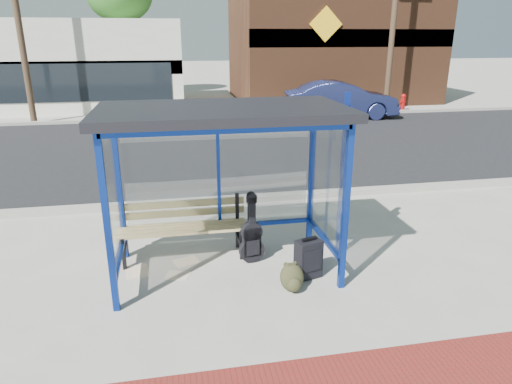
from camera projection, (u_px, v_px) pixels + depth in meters
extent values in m
plane|color=#B2ADA0|center=(226.00, 271.00, 6.77)|extent=(120.00, 120.00, 0.00)
cube|color=gray|center=(209.00, 201.00, 9.44)|extent=(60.00, 0.25, 0.12)
cube|color=black|center=(194.00, 148.00, 14.20)|extent=(60.00, 10.00, 0.00)
cube|color=gray|center=(187.00, 118.00, 18.92)|extent=(60.00, 0.25, 0.12)
cube|color=#B2ADA0|center=(185.00, 112.00, 20.70)|extent=(60.00, 4.00, 0.01)
cube|color=navy|center=(107.00, 226.00, 5.43)|extent=(0.08, 0.08, 2.30)
cube|color=navy|center=(346.00, 210.00, 5.96)|extent=(0.08, 0.08, 2.30)
cube|color=navy|center=(119.00, 188.00, 6.83)|extent=(0.08, 0.08, 2.30)
cube|color=navy|center=(311.00, 177.00, 7.36)|extent=(0.08, 0.08, 2.30)
cube|color=navy|center=(217.00, 110.00, 6.73)|extent=(3.00, 0.08, 0.08)
cube|color=navy|center=(230.00, 130.00, 5.34)|extent=(3.00, 0.08, 0.08)
cube|color=navy|center=(105.00, 123.00, 5.77)|extent=(0.08, 1.50, 0.08)
cube|color=navy|center=(331.00, 115.00, 6.30)|extent=(0.08, 1.50, 0.08)
cube|color=navy|center=(220.00, 226.00, 7.33)|extent=(3.00, 0.08, 0.06)
cube|color=navy|center=(119.00, 255.00, 6.37)|extent=(0.08, 1.50, 0.06)
cube|color=navy|center=(324.00, 238.00, 6.90)|extent=(0.08, 1.50, 0.06)
cube|color=navy|center=(218.00, 170.00, 7.03)|extent=(0.05, 0.05, 1.90)
cube|color=silver|center=(219.00, 172.00, 7.04)|extent=(2.84, 0.01, 1.82)
cube|color=silver|center=(113.00, 194.00, 6.08)|extent=(0.02, 1.34, 1.82)
cube|color=silver|center=(327.00, 181.00, 6.61)|extent=(0.02, 1.34, 1.82)
cube|color=black|center=(223.00, 111.00, 6.00)|extent=(3.30, 1.80, 0.12)
cube|color=#59331E|center=(330.00, 38.00, 24.33)|extent=(10.00, 7.00, 6.40)
cube|color=black|center=(355.00, 38.00, 21.13)|extent=(10.00, 0.10, 0.80)
cube|color=yellow|center=(326.00, 24.00, 20.57)|extent=(1.56, 0.06, 1.56)
cylinder|color=#4C3826|center=(124.00, 51.00, 25.87)|extent=(0.36, 0.36, 5.00)
cylinder|color=#4C3826|center=(379.00, 49.00, 28.61)|extent=(0.36, 0.36, 5.00)
cylinder|color=#4C3826|center=(18.00, 16.00, 16.86)|extent=(0.24, 0.24, 8.00)
cylinder|color=#4C3826|center=(394.00, 19.00, 19.51)|extent=(0.24, 0.24, 8.00)
cube|color=black|center=(124.00, 254.00, 6.74)|extent=(0.06, 0.06, 0.50)
cube|color=black|center=(125.00, 229.00, 7.07)|extent=(0.06, 0.06, 0.94)
cube|color=black|center=(125.00, 248.00, 6.94)|extent=(0.06, 0.45, 0.06)
cube|color=black|center=(241.00, 244.00, 7.05)|extent=(0.06, 0.06, 0.50)
cube|color=black|center=(237.00, 221.00, 7.38)|extent=(0.06, 0.06, 0.94)
cube|color=black|center=(239.00, 239.00, 7.25)|extent=(0.06, 0.45, 0.06)
cube|color=#D9C07D|center=(183.00, 233.00, 6.84)|extent=(1.99, 0.10, 0.04)
cube|color=#D9C07D|center=(183.00, 230.00, 6.96)|extent=(1.99, 0.10, 0.04)
cube|color=#D9C07D|center=(182.00, 227.00, 7.07)|extent=(1.99, 0.10, 0.04)
cube|color=#D9C07D|center=(182.00, 224.00, 7.18)|extent=(1.99, 0.10, 0.04)
cube|color=#D9C07D|center=(181.00, 213.00, 7.17)|extent=(1.99, 0.04, 0.11)
cube|color=#D9C07D|center=(181.00, 204.00, 7.12)|extent=(1.99, 0.04, 0.11)
cylinder|color=black|center=(252.00, 250.00, 6.98)|extent=(0.40, 0.17, 0.39)
cylinder|color=black|center=(252.00, 232.00, 6.88)|extent=(0.34, 0.16, 0.32)
cube|color=black|center=(252.00, 241.00, 6.93)|extent=(0.29, 0.15, 0.46)
cube|color=black|center=(252.00, 213.00, 6.78)|extent=(0.11, 0.11, 0.46)
cube|color=black|center=(252.00, 200.00, 6.72)|extent=(0.15, 0.11, 0.09)
cube|color=black|center=(308.00, 259.00, 6.50)|extent=(0.41, 0.32, 0.56)
cylinder|color=black|center=(300.00, 277.00, 6.53)|extent=(0.11, 0.21, 0.05)
cylinder|color=black|center=(315.00, 273.00, 6.65)|extent=(0.11, 0.21, 0.05)
cube|color=black|center=(309.00, 239.00, 6.40)|extent=(0.23, 0.10, 0.04)
cube|color=black|center=(313.00, 261.00, 6.40)|extent=(0.28, 0.10, 0.31)
ellipsoid|color=#2D2E19|center=(292.00, 277.00, 6.20)|extent=(0.34, 0.25, 0.39)
ellipsoid|color=#2D2E19|center=(294.00, 285.00, 6.11)|extent=(0.20, 0.14, 0.20)
cube|color=#2D2E19|center=(292.00, 264.00, 6.16)|extent=(0.11, 0.05, 0.03)
cube|color=navy|center=(342.00, 178.00, 6.84)|extent=(0.09, 0.09, 2.55)
cube|color=navy|center=(349.00, 122.00, 6.56)|extent=(0.09, 0.32, 0.48)
cube|color=white|center=(137.00, 271.00, 6.74)|extent=(0.37, 0.44, 0.01)
cube|color=white|center=(178.00, 275.00, 6.63)|extent=(0.40, 0.36, 0.01)
cube|color=white|center=(186.00, 261.00, 7.04)|extent=(0.44, 0.39, 0.01)
imported|color=#1A214B|center=(341.00, 100.00, 19.11)|extent=(4.75, 2.01, 1.52)
cylinder|color=#AC0C0C|center=(403.00, 104.00, 21.06)|extent=(0.21, 0.21, 0.64)
sphere|color=#AC0C0C|center=(404.00, 96.00, 20.94)|extent=(0.23, 0.23, 0.23)
cylinder|color=#AC0C0C|center=(403.00, 102.00, 21.02)|extent=(0.35, 0.23, 0.11)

